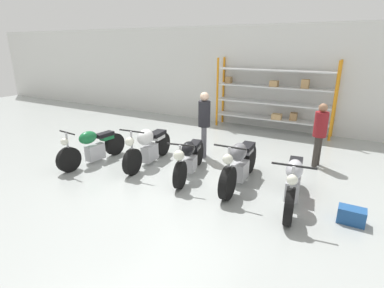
# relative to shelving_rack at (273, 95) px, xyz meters

# --- Properties ---
(ground_plane) EXTENTS (30.00, 30.00, 0.00)m
(ground_plane) POSITION_rel_shelving_rack_xyz_m (-0.66, -4.97, -1.26)
(ground_plane) COLOR #9EA3A0
(back_wall) EXTENTS (30.00, 0.08, 3.60)m
(back_wall) POSITION_rel_shelving_rack_xyz_m (-0.66, 0.37, 0.54)
(back_wall) COLOR silver
(back_wall) RESTS_ON ground_plane
(shelving_rack) EXTENTS (4.04, 0.63, 2.48)m
(shelving_rack) POSITION_rel_shelving_rack_xyz_m (0.00, 0.00, 0.00)
(shelving_rack) COLOR orange
(shelving_rack) RESTS_ON ground_plane
(motorcycle_green) EXTENTS (0.56, 2.05, 0.99)m
(motorcycle_green) POSITION_rel_shelving_rack_xyz_m (-3.16, -5.31, -0.83)
(motorcycle_green) COLOR black
(motorcycle_green) RESTS_ON ground_plane
(motorcycle_white) EXTENTS (0.66, 2.08, 1.07)m
(motorcycle_white) POSITION_rel_shelving_rack_xyz_m (-1.86, -4.69, -0.77)
(motorcycle_white) COLOR black
(motorcycle_white) RESTS_ON ground_plane
(motorcycle_black) EXTENTS (0.70, 1.96, 0.98)m
(motorcycle_black) POSITION_rel_shelving_rack_xyz_m (-0.59, -4.81, -0.81)
(motorcycle_black) COLOR black
(motorcycle_black) RESTS_ON ground_plane
(motorcycle_grey) EXTENTS (0.65, 2.15, 1.09)m
(motorcycle_grey) POSITION_rel_shelving_rack_xyz_m (0.58, -4.68, -0.77)
(motorcycle_grey) COLOR black
(motorcycle_grey) RESTS_ON ground_plane
(motorcycle_silver) EXTENTS (0.71, 2.06, 1.06)m
(motorcycle_silver) POSITION_rel_shelving_rack_xyz_m (1.77, -5.01, -0.79)
(motorcycle_silver) COLOR black
(motorcycle_silver) RESTS_ON ground_plane
(person_browsing) EXTENTS (0.38, 0.38, 1.59)m
(person_browsing) POSITION_rel_shelving_rack_xyz_m (1.90, -2.71, -0.32)
(person_browsing) COLOR #38332D
(person_browsing) RESTS_ON ground_plane
(person_near_rack) EXTENTS (0.42, 0.42, 1.77)m
(person_near_rack) POSITION_rel_shelving_rack_xyz_m (-0.88, -3.52, -0.21)
(person_near_rack) COLOR #595960
(person_near_rack) RESTS_ON ground_plane
(toolbox) EXTENTS (0.44, 0.26, 0.28)m
(toolbox) POSITION_rel_shelving_rack_xyz_m (2.81, -5.16, -1.12)
(toolbox) COLOR #1E4C8C
(toolbox) RESTS_ON ground_plane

